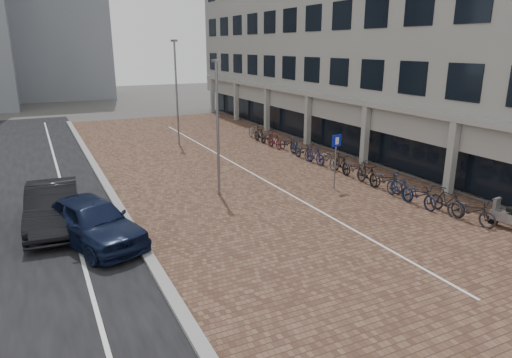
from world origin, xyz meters
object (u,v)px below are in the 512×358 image
object	(u,v)px
car_navy	(92,221)
car_dark	(53,207)
parking_sign	(336,153)
scooter_front	(510,216)

from	to	relation	value
car_navy	car_dark	distance (m)	2.38
parking_sign	car_dark	bearing A→B (deg)	168.53
car_dark	scooter_front	size ratio (longest dim) A/B	3.10
car_navy	parking_sign	world-z (taller)	parking_sign
scooter_front	car_dark	bearing A→B (deg)	144.40
car_navy	scooter_front	size ratio (longest dim) A/B	2.99
car_navy	parking_sign	distance (m)	11.14
car_navy	scooter_front	world-z (taller)	car_navy
car_navy	scooter_front	bearing A→B (deg)	-42.17
car_navy	car_dark	world-z (taller)	car_dark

